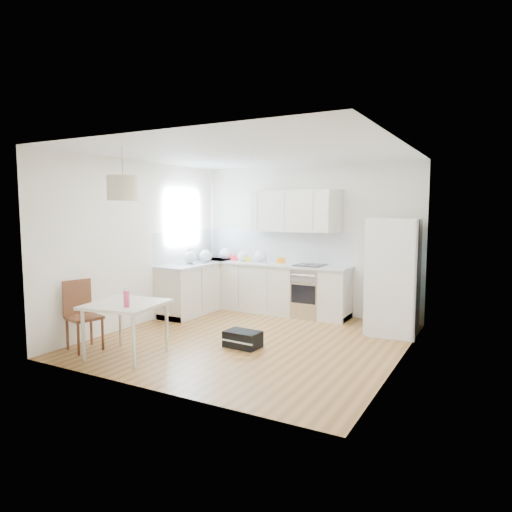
{
  "coord_description": "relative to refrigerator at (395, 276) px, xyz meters",
  "views": [
    {
      "loc": [
        3.19,
        -5.67,
        1.93
      ],
      "look_at": [
        -0.13,
        0.4,
        1.2
      ],
      "focal_mm": 32.0,
      "sensor_mm": 36.0,
      "label": 1
    }
  ],
  "objects": [
    {
      "name": "floor",
      "position": [
        -1.73,
        -1.46,
        -0.89
      ],
      "size": [
        4.2,
        4.2,
        0.0
      ],
      "primitive_type": "plane",
      "color": "brown",
      "rests_on": "ground"
    },
    {
      "name": "ceiling",
      "position": [
        -1.73,
        -1.46,
        1.81
      ],
      "size": [
        4.2,
        4.2,
        0.0
      ],
      "primitive_type": "plane",
      "rotation": [
        3.14,
        0.0,
        0.0
      ],
      "color": "white",
      "rests_on": "wall_back"
    },
    {
      "name": "wall_back",
      "position": [
        -1.73,
        0.64,
        0.46
      ],
      "size": [
        4.2,
        0.0,
        4.2
      ],
      "primitive_type": "plane",
      "rotation": [
        1.57,
        0.0,
        0.0
      ],
      "color": "white",
      "rests_on": "floor"
    },
    {
      "name": "wall_left",
      "position": [
        -3.83,
        -1.46,
        0.46
      ],
      "size": [
        0.0,
        4.2,
        4.2
      ],
      "primitive_type": "plane",
      "rotation": [
        1.57,
        0.0,
        1.57
      ],
      "color": "white",
      "rests_on": "floor"
    },
    {
      "name": "wall_right",
      "position": [
        0.37,
        -1.46,
        0.46
      ],
      "size": [
        0.0,
        4.2,
        4.2
      ],
      "primitive_type": "plane",
      "rotation": [
        1.57,
        0.0,
        -1.57
      ],
      "color": "white",
      "rests_on": "floor"
    },
    {
      "name": "window_glassblock",
      "position": [
        -3.82,
        -0.31,
        0.86
      ],
      "size": [
        0.02,
        1.0,
        1.0
      ],
      "primitive_type": "cube",
      "color": "#BFE0F9",
      "rests_on": "wall_left"
    },
    {
      "name": "cabinets_back",
      "position": [
        -2.33,
        0.34,
        -0.45
      ],
      "size": [
        3.0,
        0.6,
        0.88
      ],
      "primitive_type": "cube",
      "color": "beige",
      "rests_on": "floor"
    },
    {
      "name": "cabinets_left",
      "position": [
        -3.53,
        -0.26,
        -0.45
      ],
      "size": [
        0.6,
        1.8,
        0.88
      ],
      "primitive_type": "cube",
      "color": "beige",
      "rests_on": "floor"
    },
    {
      "name": "counter_back",
      "position": [
        -2.33,
        0.34,
        0.01
      ],
      "size": [
        3.02,
        0.64,
        0.04
      ],
      "primitive_type": "cube",
      "color": "silver",
      "rests_on": "cabinets_back"
    },
    {
      "name": "counter_left",
      "position": [
        -3.53,
        -0.26,
        0.01
      ],
      "size": [
        0.64,
        1.82,
        0.04
      ],
      "primitive_type": "cube",
      "color": "silver",
      "rests_on": "cabinets_left"
    },
    {
      "name": "backsplash_back",
      "position": [
        -2.33,
        0.64,
        0.32
      ],
      "size": [
        3.0,
        0.01,
        0.58
      ],
      "primitive_type": "cube",
      "color": "white",
      "rests_on": "wall_back"
    },
    {
      "name": "backsplash_left",
      "position": [
        -3.83,
        -0.26,
        0.32
      ],
      "size": [
        0.01,
        1.8,
        0.58
      ],
      "primitive_type": "cube",
      "color": "white",
      "rests_on": "wall_left"
    },
    {
      "name": "upper_cabinets",
      "position": [
        -1.88,
        0.48,
        0.99
      ],
      "size": [
        1.7,
        0.32,
        0.75
      ],
      "primitive_type": "cube",
      "color": "beige",
      "rests_on": "wall_back"
    },
    {
      "name": "range_oven",
      "position": [
        -1.53,
        0.34,
        -0.45
      ],
      "size": [
        0.5,
        0.61,
        0.88
      ],
      "primitive_type": null,
      "color": "silver",
      "rests_on": "floor"
    },
    {
      "name": "sink",
      "position": [
        -3.53,
        -0.31,
        0.03
      ],
      "size": [
        0.5,
        0.8,
        0.16
      ],
      "primitive_type": null,
      "color": "silver",
      "rests_on": "counter_left"
    },
    {
      "name": "refrigerator",
      "position": [
        0.0,
        0.0,
        0.0
      ],
      "size": [
        0.92,
        0.96,
        1.78
      ],
      "primitive_type": null,
      "rotation": [
        0.0,
        0.0,
        0.09
      ],
      "color": "white",
      "rests_on": "floor"
    },
    {
      "name": "dining_table",
      "position": [
        -2.82,
        -2.84,
        -0.26
      ],
      "size": [
        1.01,
        1.01,
        0.7
      ],
      "rotation": [
        0.0,
        0.0,
        0.15
      ],
      "color": "beige",
      "rests_on": "floor"
    },
    {
      "name": "dining_chair",
      "position": [
        -3.49,
        -2.93,
        -0.41
      ],
      "size": [
        0.49,
        0.49,
        0.95
      ],
      "primitive_type": null,
      "rotation": [
        0.0,
        0.0,
        -0.28
      ],
      "color": "#4E2A17",
      "rests_on": "floor"
    },
    {
      "name": "drink_bottle",
      "position": [
        -2.61,
        -3.03,
        -0.06
      ],
      "size": [
        0.09,
        0.09,
        0.25
      ],
      "primitive_type": "cylinder",
      "rotation": [
        0.0,
        0.0,
        0.43
      ],
      "color": "#D93C5C",
      "rests_on": "dining_table"
    },
    {
      "name": "gym_bag",
      "position": [
        -1.67,
        -1.79,
        -0.78
      ],
      "size": [
        0.51,
        0.35,
        0.22
      ],
      "primitive_type": "cube",
      "rotation": [
        0.0,
        0.0,
        -0.07
      ],
      "color": "black",
      "rests_on": "floor"
    },
    {
      "name": "pendant_lamp",
      "position": [
        -2.81,
        -2.83,
        1.29
      ],
      "size": [
        0.47,
        0.47,
        0.31
      ],
      "primitive_type": "cylinder",
      "rotation": [
        0.0,
        0.0,
        -0.19
      ],
      "color": "#C2B895",
      "rests_on": "ceiling"
    },
    {
      "name": "grocery_bag_a",
      "position": [
        -3.33,
        0.4,
        0.15
      ],
      "size": [
        0.26,
        0.22,
        0.23
      ],
      "primitive_type": "ellipsoid",
      "color": "white",
      "rests_on": "counter_back"
    },
    {
      "name": "grocery_bag_b",
      "position": [
        -2.88,
        0.3,
        0.13
      ],
      "size": [
        0.22,
        0.19,
        0.2
      ],
      "primitive_type": "ellipsoid",
      "color": "white",
      "rests_on": "counter_back"
    },
    {
      "name": "grocery_bag_c",
      "position": [
        -2.55,
        0.4,
        0.14
      ],
      "size": [
        0.24,
        0.21,
        0.22
      ],
      "primitive_type": "ellipsoid",
      "color": "white",
      "rests_on": "counter_back"
    },
    {
      "name": "grocery_bag_d",
      "position": [
        -3.49,
        -0.06,
        0.14
      ],
      "size": [
        0.25,
        0.21,
        0.22
      ],
      "primitive_type": "ellipsoid",
      "color": "white",
      "rests_on": "counter_back"
    },
    {
      "name": "grocery_bag_e",
      "position": [
        -3.6,
        -0.41,
        0.14
      ],
      "size": [
        0.24,
        0.2,
        0.21
      ],
      "primitive_type": "ellipsoid",
      "color": "white",
      "rests_on": "counter_left"
    },
    {
      "name": "snack_orange",
      "position": [
        -2.12,
        0.37,
        0.08
      ],
      "size": [
        0.18,
        0.16,
        0.1
      ],
      "primitive_type": "cube",
      "rotation": [
        0.0,
        0.0,
        0.59
      ],
      "color": "orange",
      "rests_on": "counter_back"
    },
    {
      "name": "snack_yellow",
      "position": [
        -2.82,
        0.33,
        0.09
      ],
      "size": [
        0.18,
        0.17,
        0.11
      ],
      "primitive_type": "cube",
      "rotation": [
        0.0,
        0.0,
        -0.68
      ],
      "color": "yellow",
      "rests_on": "counter_back"
    },
    {
      "name": "snack_red",
      "position": [
        -3.12,
        0.39,
        0.08
      ],
      "size": [
        0.17,
        0.14,
        0.1
      ],
      "primitive_type": "cube",
      "rotation": [
        0.0,
        0.0,
        0.45
      ],
      "color": "red",
      "rests_on": "counter_back"
    }
  ]
}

